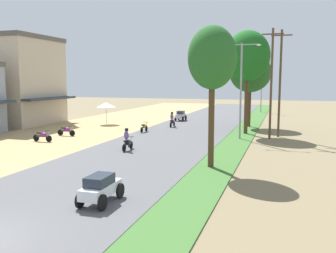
% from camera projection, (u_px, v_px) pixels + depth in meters
% --- Properties ---
extents(shophouse_mid, '(8.53, 8.66, 10.10)m').
position_uv_depth(shophouse_mid, '(19.00, 81.00, 42.42)').
color(shophouse_mid, '#C6B299').
rests_on(shophouse_mid, ground).
extents(parked_motorbike_second, '(1.80, 0.54, 0.94)m').
position_uv_depth(parked_motorbike_second, '(43.00, 136.00, 30.34)').
color(parked_motorbike_second, black).
rests_on(parked_motorbike_second, dirt_shoulder).
extents(parked_motorbike_third, '(1.80, 0.54, 0.94)m').
position_uv_depth(parked_motorbike_third, '(66.00, 130.00, 33.54)').
color(parked_motorbike_third, black).
rests_on(parked_motorbike_third, dirt_shoulder).
extents(vendor_umbrella, '(2.20, 2.20, 2.52)m').
position_uv_depth(vendor_umbrella, '(106.00, 105.00, 42.24)').
color(vendor_umbrella, '#99999E').
rests_on(vendor_umbrella, dirt_shoulder).
extents(median_tree_nearest, '(2.80, 2.80, 8.15)m').
position_uv_depth(median_tree_nearest, '(212.00, 59.00, 20.81)').
color(median_tree_nearest, '#4C351E').
rests_on(median_tree_nearest, median_strip).
extents(median_tree_second, '(4.17, 4.17, 9.67)m').
position_uv_depth(median_tree_second, '(247.00, 56.00, 34.18)').
color(median_tree_second, '#4C351E').
rests_on(median_tree_second, median_strip).
extents(median_tree_third, '(4.45, 4.45, 8.03)m').
position_uv_depth(median_tree_third, '(250.00, 73.00, 39.66)').
color(median_tree_third, '#4C351E').
rests_on(median_tree_third, median_strip).
extents(streetlamp_near, '(3.16, 0.20, 8.19)m').
position_uv_depth(streetlamp_near, '(241.00, 84.00, 31.41)').
color(streetlamp_near, gray).
rests_on(streetlamp_near, median_strip).
extents(streetlamp_mid, '(3.16, 0.20, 8.13)m').
position_uv_depth(streetlamp_mid, '(262.00, 83.00, 58.24)').
color(streetlamp_mid, gray).
rests_on(streetlamp_mid, median_strip).
extents(utility_pole_near, '(1.80, 0.20, 9.55)m').
position_uv_depth(utility_pole_near, '(280.00, 82.00, 32.78)').
color(utility_pole_near, brown).
rests_on(utility_pole_near, ground).
extents(utility_pole_far, '(1.80, 0.20, 9.53)m').
position_uv_depth(utility_pole_far, '(271.00, 82.00, 31.72)').
color(utility_pole_far, brown).
rests_on(utility_pole_far, ground).
extents(car_sedan_white, '(1.10, 2.26, 1.19)m').
position_uv_depth(car_sedan_white, '(100.00, 187.00, 15.07)').
color(car_sedan_white, silver).
rests_on(car_sedan_white, road_strip).
extents(car_hatchback_silver, '(1.04, 2.00, 1.23)m').
position_uv_depth(car_hatchback_silver, '(181.00, 115.00, 45.98)').
color(car_hatchback_silver, '#B7BCC1').
rests_on(car_hatchback_silver, road_strip).
extents(motorbike_ahead_second, '(0.54, 1.80, 1.66)m').
position_uv_depth(motorbike_ahead_second, '(127.00, 140.00, 26.43)').
color(motorbike_ahead_second, black).
rests_on(motorbike_ahead_second, road_strip).
extents(motorbike_ahead_third, '(0.54, 1.80, 0.94)m').
position_uv_depth(motorbike_ahead_third, '(144.00, 127.00, 35.98)').
color(motorbike_ahead_third, black).
rests_on(motorbike_ahead_third, road_strip).
extents(motorbike_ahead_fourth, '(0.54, 1.80, 1.66)m').
position_uv_depth(motorbike_ahead_fourth, '(172.00, 120.00, 39.76)').
color(motorbike_ahead_fourth, black).
rests_on(motorbike_ahead_fourth, road_strip).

